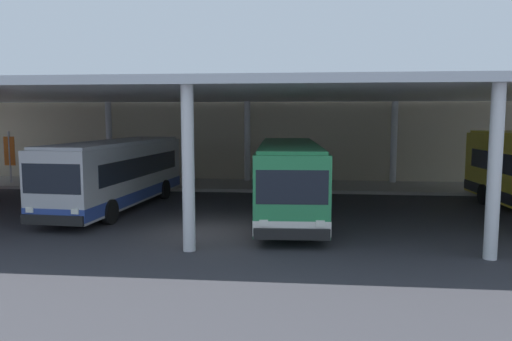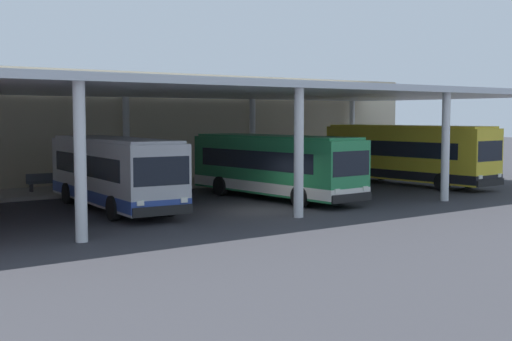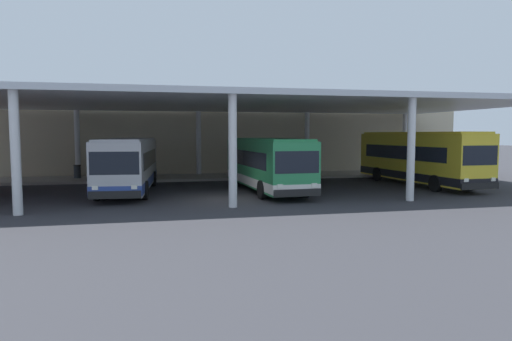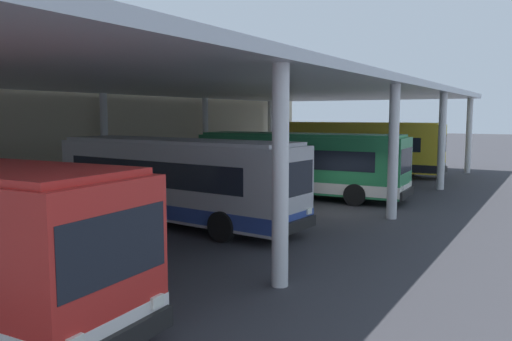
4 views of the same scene
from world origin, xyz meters
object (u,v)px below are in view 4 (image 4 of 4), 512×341
at_px(bus_far_bay, 357,148).
at_px(bench_waiting, 36,192).
at_px(bus_middle_bay, 300,164).
at_px(bus_second_bay, 175,180).

relative_size(bus_far_bay, bench_waiting, 6.35).
distance_m(bus_far_bay, bench_waiting, 20.95).
bearing_deg(bus_middle_bay, bus_far_bay, 4.76).
xyz_separation_m(bus_second_bay, bench_waiting, (-0.53, 7.57, -0.99)).
bearing_deg(bus_second_bay, bench_waiting, 94.02).
relative_size(bus_middle_bay, bus_far_bay, 0.93).
distance_m(bus_middle_bay, bench_waiting, 12.33).
distance_m(bus_second_bay, bus_middle_bay, 8.14).
bearing_deg(bus_far_bay, bus_middle_bay, -175.24).
bearing_deg(bus_second_bay, bus_far_bay, -1.00).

